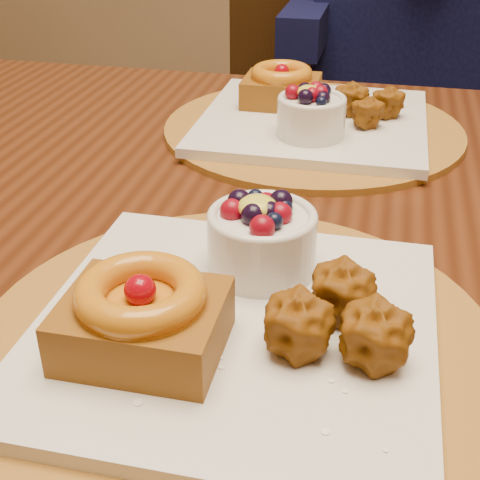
% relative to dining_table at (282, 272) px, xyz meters
% --- Properties ---
extents(dining_table, '(1.60, 0.90, 0.76)m').
position_rel_dining_table_xyz_m(dining_table, '(0.00, 0.00, 0.00)').
color(dining_table, '#361709').
rests_on(dining_table, ground).
extents(place_setting_near, '(0.38, 0.38, 0.08)m').
position_rel_dining_table_xyz_m(place_setting_near, '(-0.00, -0.22, 0.10)').
color(place_setting_near, brown).
rests_on(place_setting_near, dining_table).
extents(place_setting_far, '(0.38, 0.38, 0.08)m').
position_rel_dining_table_xyz_m(place_setting_far, '(-0.00, 0.22, 0.10)').
color(place_setting_far, brown).
rests_on(place_setting_far, dining_table).
extents(chair_far, '(0.52, 0.52, 0.92)m').
position_rel_dining_table_xyz_m(chair_far, '(-0.08, 1.01, -0.17)').
color(chair_far, black).
rests_on(chair_far, ground).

